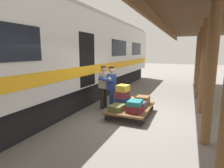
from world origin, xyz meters
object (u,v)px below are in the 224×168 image
(suitcase_navy_fabric, at_px, (123,102))
(suitcase_slate_roller, at_px, (139,105))
(suitcase_maroon_trunk, at_px, (135,109))
(suitcase_yellow_case, at_px, (123,88))
(porter_by_door, at_px, (104,86))
(porter_in_overalls, at_px, (111,87))
(train_car, at_px, (56,57))
(luggage_cart, at_px, (131,108))
(suitcase_orange_carryall, at_px, (127,100))
(suitcase_brown_leather, at_px, (143,100))
(suitcase_burgundy_valise, at_px, (122,94))
(suitcase_teal_softside, at_px, (135,103))
(suitcase_olive_duffel, at_px, (117,107))

(suitcase_navy_fabric, height_order, suitcase_slate_roller, suitcase_navy_fabric)
(suitcase_maroon_trunk, height_order, suitcase_yellow_case, suitcase_yellow_case)
(porter_by_door, bearing_deg, suitcase_slate_roller, 164.84)
(suitcase_navy_fabric, relative_size, porter_in_overalls, 0.31)
(train_car, bearing_deg, suitcase_slate_roller, 179.67)
(suitcase_slate_roller, bearing_deg, train_car, -0.33)
(luggage_cart, xyz_separation_m, suitcase_maroon_trunk, (-0.30, 0.54, 0.16))
(suitcase_yellow_case, bearing_deg, suitcase_navy_fabric, 123.96)
(suitcase_orange_carryall, height_order, suitcase_brown_leather, suitcase_brown_leather)
(suitcase_orange_carryall, relative_size, suitcase_slate_roller, 1.07)
(train_car, height_order, porter_by_door, train_car)
(suitcase_navy_fabric, bearing_deg, suitcase_burgundy_valise, -44.60)
(train_car, height_order, suitcase_navy_fabric, train_car)
(luggage_cart, height_order, porter_in_overalls, porter_in_overalls)
(suitcase_yellow_case, distance_m, porter_in_overalls, 0.64)
(suitcase_orange_carryall, bearing_deg, train_car, 10.06)
(train_car, relative_size, porter_by_door, 11.63)
(train_car, relative_size, porter_in_overalls, 11.63)
(suitcase_maroon_trunk, bearing_deg, suitcase_teal_softside, -69.52)
(suitcase_brown_leather, xyz_separation_m, suitcase_burgundy_valise, (0.64, 0.51, 0.27))
(porter_in_overalls, bearing_deg, suitcase_burgundy_valise, 155.54)
(luggage_cart, xyz_separation_m, suitcase_teal_softside, (-0.30, 0.53, 0.35))
(suitcase_orange_carryall, xyz_separation_m, suitcase_yellow_case, (0.01, 0.53, 0.56))
(luggage_cart, height_order, suitcase_brown_leather, suitcase_brown_leather)
(suitcase_slate_roller, distance_m, suitcase_maroon_trunk, 0.54)
(suitcase_olive_duffel, relative_size, porter_in_overalls, 0.36)
(suitcase_brown_leather, xyz_separation_m, porter_by_door, (1.56, 0.12, 0.46))
(suitcase_navy_fabric, bearing_deg, porter_by_door, -23.98)
(suitcase_burgundy_valise, distance_m, suitcase_teal_softside, 0.85)
(luggage_cart, bearing_deg, porter_in_overalls, -17.59)
(suitcase_yellow_case, bearing_deg, suitcase_burgundy_valise, -39.46)
(suitcase_burgundy_valise, bearing_deg, suitcase_olive_duffel, 93.02)
(suitcase_brown_leather, distance_m, suitcase_yellow_case, 0.96)
(porter_in_overalls, bearing_deg, suitcase_brown_leather, -167.63)
(suitcase_olive_duffel, xyz_separation_m, porter_by_door, (0.95, -0.96, 0.51))
(suitcase_orange_carryall, relative_size, porter_in_overalls, 0.31)
(suitcase_yellow_case, xyz_separation_m, porter_by_door, (0.94, -0.41, -0.04))
(luggage_cart, distance_m, suitcase_brown_leather, 0.65)
(porter_in_overalls, bearing_deg, suitcase_navy_fabric, 154.24)
(porter_in_overalls, distance_m, porter_by_door, 0.39)
(suitcase_burgundy_valise, bearing_deg, porter_in_overalls, -24.46)
(suitcase_maroon_trunk, bearing_deg, suitcase_olive_duffel, 0.00)
(luggage_cart, height_order, suitcase_navy_fabric, suitcase_navy_fabric)
(suitcase_maroon_trunk, bearing_deg, porter_in_overalls, -34.66)
(train_car, xyz_separation_m, suitcase_brown_leather, (-3.55, -0.52, -1.59))
(suitcase_orange_carryall, relative_size, suitcase_brown_leather, 1.13)
(porter_by_door, bearing_deg, suitcase_teal_softside, 148.50)
(train_car, distance_m, suitcase_slate_roller, 3.91)
(suitcase_burgundy_valise, height_order, suitcase_yellow_case, suitcase_yellow_case)
(suitcase_olive_duffel, height_order, suitcase_slate_roller, suitcase_slate_roller)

